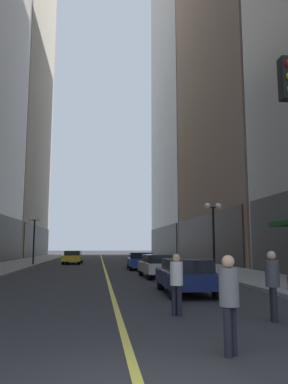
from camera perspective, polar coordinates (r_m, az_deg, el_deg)
The scene contains 15 objects.
ground_plane at distance 39.49m, azimuth -6.24°, elevation -10.77°, with size 200.00×200.00×0.00m, color #2D2D30.
sidewalk_left at distance 40.22m, azimuth -18.27°, elevation -10.26°, with size 4.50×78.00×0.15m, color gray.
sidewalk_right at distance 40.45m, azimuth 5.74°, elevation -10.60°, with size 4.50×78.00×0.15m, color gray.
lane_centre_stripe at distance 39.48m, azimuth -6.24°, elevation -10.76°, with size 0.16×70.00×0.01m, color #E5D64C.
building_left_far at distance 76.15m, azimuth -19.64°, elevation 21.63°, with size 12.53×26.00×78.32m.
building_right_far at distance 73.41m, azimuth 7.35°, elevation 16.74°, with size 11.89×26.00×65.49m.
car_navy at distance 14.76m, azimuth 6.40°, elevation -12.44°, with size 1.88×4.30×1.32m.
car_silver at distance 22.02m, azimuth 2.19°, elevation -11.05°, with size 1.95×4.10×1.32m.
car_blue at distance 29.37m, azimuth -0.59°, elevation -10.33°, with size 1.97×4.20×1.32m.
car_yellow at distance 39.18m, azimuth -10.76°, elevation -9.64°, with size 1.90×4.73×1.32m.
pedestrian_in_white_shirt at distance 10.30m, azimuth 4.97°, elevation -13.13°, with size 0.48×0.48×1.61m.
pedestrian_in_grey_suit at distance 6.80m, azimuth 12.84°, elevation -15.25°, with size 0.48×0.48×1.67m.
pedestrian_with_orange_bag at distance 10.00m, azimuth 18.97°, elevation -12.55°, with size 0.40×0.40×1.70m.
street_lamp_left_far at distance 35.97m, azimuth -16.36°, elevation -5.56°, with size 1.06×0.36×4.43m.
street_lamp_right_mid at distance 23.29m, azimuth 10.50°, elevation -4.51°, with size 1.06×0.36×4.43m.
Camera 1 is at (-0.57, -4.44, 1.83)m, focal length 35.03 mm.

